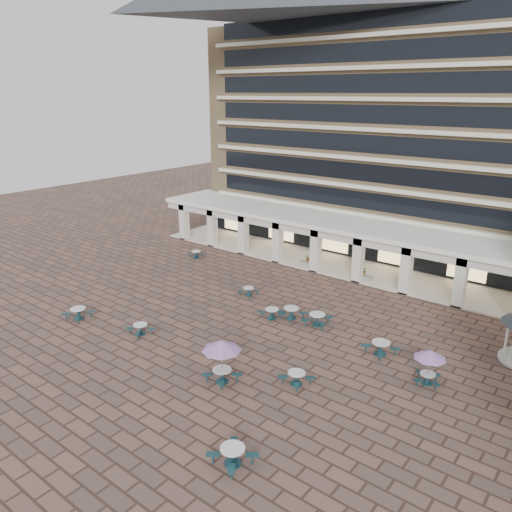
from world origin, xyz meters
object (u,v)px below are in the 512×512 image
object	(u,v)px
planter_right	(363,275)
picnic_table_2	(233,454)
picnic_table_3	(296,377)
picnic_table_1	(141,328)
planter_left	(308,262)

from	to	relation	value
planter_right	picnic_table_2	bearing A→B (deg)	-76.46
picnic_table_3	picnic_table_1	bearing A→B (deg)	-162.12
picnic_table_2	picnic_table_3	xyz separation A→B (m)	(-1.31, 6.95, -0.06)
picnic_table_1	picnic_table_3	bearing A→B (deg)	17.14
picnic_table_2	picnic_table_1	bearing A→B (deg)	164.51
picnic_table_3	planter_right	bearing A→B (deg)	115.44
picnic_table_1	picnic_table_2	world-z (taller)	picnic_table_2
picnic_table_1	picnic_table_3	size ratio (longest dim) A/B	0.95
picnic_table_2	picnic_table_3	distance (m)	7.07
picnic_table_3	planter_right	size ratio (longest dim) A/B	1.25
picnic_table_3	planter_right	world-z (taller)	planter_right
picnic_table_2	planter_right	size ratio (longest dim) A/B	1.36
picnic_table_1	planter_right	xyz separation A→B (m)	(7.15, 18.40, 0.10)
picnic_table_3	planter_left	distance (m)	19.72
picnic_table_1	planter_left	bearing A→B (deg)	95.29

